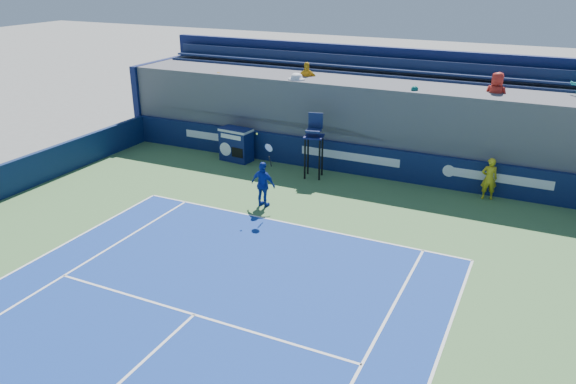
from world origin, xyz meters
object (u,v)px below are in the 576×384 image
at_px(umpire_chair, 314,139).
at_px(tennis_player, 263,184).
at_px(ball_person, 489,179).
at_px(match_clock, 236,144).

bearing_deg(umpire_chair, tennis_player, -96.88).
height_order(ball_person, tennis_player, tennis_player).
bearing_deg(umpire_chair, ball_person, 5.28).
xyz_separation_m(ball_person, match_clock, (-9.99, -0.19, -0.02)).
xyz_separation_m(match_clock, tennis_player, (3.25, -3.75, 0.06)).
height_order(match_clock, tennis_player, tennis_player).
relative_size(ball_person, match_clock, 1.07).
bearing_deg(match_clock, umpire_chair, -6.13).
relative_size(umpire_chair, tennis_player, 0.96).
relative_size(ball_person, tennis_player, 0.58).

